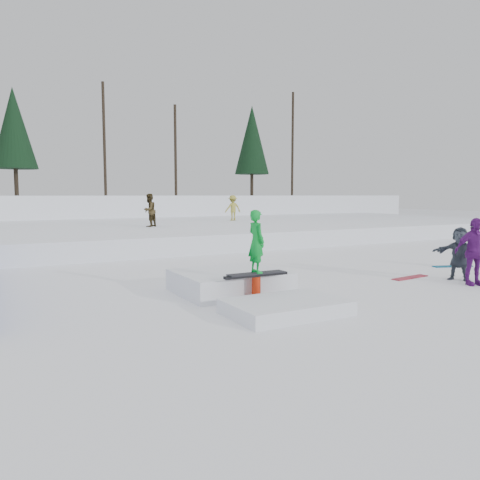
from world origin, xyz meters
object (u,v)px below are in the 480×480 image
spectator_purple (474,252)px  spectator_dark (459,254)px  jib_rail_feature (244,285)px  walker_olive (149,210)px  walker_ygreen (233,208)px

spectator_purple → spectator_dark: spectator_purple is taller
jib_rail_feature → spectator_dark: bearing=-8.2°
spectator_purple → spectator_dark: size_ratio=1.20×
walker_olive → spectator_purple: bearing=66.3°
spectator_purple → jib_rail_feature: bearing=-171.8°
walker_ygreen → spectator_dark: 18.22m
walker_olive → spectator_dark: (4.40, -14.88, -0.89)m
spectator_purple → spectator_dark: bearing=87.5°
walker_ygreen → spectator_purple: size_ratio=0.89×
spectator_dark → spectator_purple: bearing=-53.5°
walker_olive → walker_ygreen: 7.32m
spectator_purple → jib_rail_feature: size_ratio=0.42×
walker_olive → jib_rail_feature: (-2.16, -13.94, -1.35)m
walker_olive → spectator_dark: 15.54m
walker_olive → walker_ygreen: bearing=167.4°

